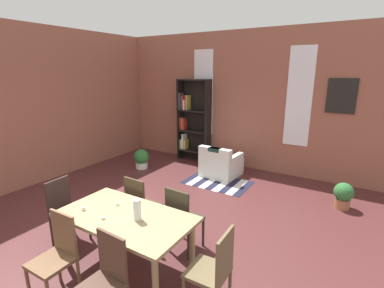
% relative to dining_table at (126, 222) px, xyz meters
% --- Properties ---
extents(ground_plane, '(10.79, 10.79, 0.00)m').
position_rel_dining_table_xyz_m(ground_plane, '(-0.21, 0.30, -0.67)').
color(ground_plane, '#502627').
extents(back_wall_brick, '(8.00, 0.12, 3.39)m').
position_rel_dining_table_xyz_m(back_wall_brick, '(-0.21, 4.51, 1.02)').
color(back_wall_brick, '#9A5946').
rests_on(back_wall_brick, ground).
extents(window_pane_0, '(0.55, 0.02, 2.20)m').
position_rel_dining_table_xyz_m(window_pane_0, '(-1.43, 4.44, 1.19)').
color(window_pane_0, white).
extents(window_pane_1, '(0.55, 0.02, 2.20)m').
position_rel_dining_table_xyz_m(window_pane_1, '(1.02, 4.44, 1.19)').
color(window_pane_1, white).
extents(dining_table, '(1.65, 0.90, 0.76)m').
position_rel_dining_table_xyz_m(dining_table, '(0.00, 0.00, 0.00)').
color(dining_table, '#927E54').
rests_on(dining_table, ground).
extents(vase_on_table, '(0.09, 0.09, 0.25)m').
position_rel_dining_table_xyz_m(vase_on_table, '(0.20, 0.00, 0.22)').
color(vase_on_table, silver).
rests_on(vase_on_table, dining_table).
extents(tealight_candle_0, '(0.04, 0.04, 0.03)m').
position_rel_dining_table_xyz_m(tealight_candle_0, '(-0.15, -0.20, 0.11)').
color(tealight_candle_0, silver).
rests_on(tealight_candle_0, dining_table).
extents(tealight_candle_1, '(0.04, 0.04, 0.04)m').
position_rel_dining_table_xyz_m(tealight_candle_1, '(-0.53, -0.18, 0.12)').
color(tealight_candle_1, silver).
rests_on(tealight_candle_1, dining_table).
extents(tealight_candle_2, '(0.04, 0.04, 0.03)m').
position_rel_dining_table_xyz_m(tealight_candle_2, '(-0.27, 0.13, 0.11)').
color(tealight_candle_2, silver).
rests_on(tealight_candle_2, dining_table).
extents(dining_chair_near_left, '(0.41, 0.41, 0.95)m').
position_rel_dining_table_xyz_m(dining_chair_near_left, '(-0.37, -0.68, -0.16)').
color(dining_chair_near_left, brown).
rests_on(dining_chair_near_left, ground).
extents(dining_chair_head_left, '(0.43, 0.43, 0.95)m').
position_rel_dining_table_xyz_m(dining_chair_head_left, '(-1.20, -0.00, -0.16)').
color(dining_chair_head_left, '#32221F').
rests_on(dining_chair_head_left, ground).
extents(dining_chair_near_right, '(0.42, 0.42, 0.95)m').
position_rel_dining_table_xyz_m(dining_chair_near_right, '(0.37, -0.68, -0.16)').
color(dining_chair_near_right, '#4C3125').
rests_on(dining_chair_near_right, ground).
extents(dining_chair_head_right, '(0.41, 0.41, 0.95)m').
position_rel_dining_table_xyz_m(dining_chair_head_right, '(1.20, 0.00, -0.16)').
color(dining_chair_head_right, brown).
rests_on(dining_chair_head_right, ground).
extents(dining_chair_far_right, '(0.42, 0.42, 0.95)m').
position_rel_dining_table_xyz_m(dining_chair_far_right, '(0.37, 0.68, -0.16)').
color(dining_chair_far_right, '#312C1F').
rests_on(dining_chair_far_right, ground).
extents(dining_chair_far_left, '(0.42, 0.42, 0.95)m').
position_rel_dining_table_xyz_m(dining_chair_far_left, '(-0.38, 0.68, -0.16)').
color(dining_chair_far_left, '#3D2E1F').
rests_on(dining_chair_far_left, ground).
extents(bookshelf_tall, '(0.91, 0.31, 2.22)m').
position_rel_dining_table_xyz_m(bookshelf_tall, '(-1.68, 4.26, 0.46)').
color(bookshelf_tall, black).
rests_on(bookshelf_tall, ground).
extents(armchair_white, '(0.85, 0.85, 0.75)m').
position_rel_dining_table_xyz_m(armchair_white, '(-0.45, 3.55, -0.39)').
color(armchair_white, silver).
rests_on(armchair_white, ground).
extents(potted_plant_by_shelf, '(0.34, 0.34, 0.49)m').
position_rel_dining_table_xyz_m(potted_plant_by_shelf, '(2.17, 3.24, -0.41)').
color(potted_plant_by_shelf, '#9E6042').
rests_on(potted_plant_by_shelf, ground).
extents(potted_plant_corner, '(0.38, 0.38, 0.50)m').
position_rel_dining_table_xyz_m(potted_plant_corner, '(-2.41, 2.97, -0.41)').
color(potted_plant_corner, silver).
rests_on(potted_plant_corner, ground).
extents(striped_rug, '(1.43, 0.93, 0.01)m').
position_rel_dining_table_xyz_m(striped_rug, '(-0.31, 3.13, -0.67)').
color(striped_rug, '#1E1E33').
rests_on(striped_rug, ground).
extents(framed_picture, '(0.56, 0.03, 0.72)m').
position_rel_dining_table_xyz_m(framed_picture, '(1.85, 4.43, 1.26)').
color(framed_picture, black).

